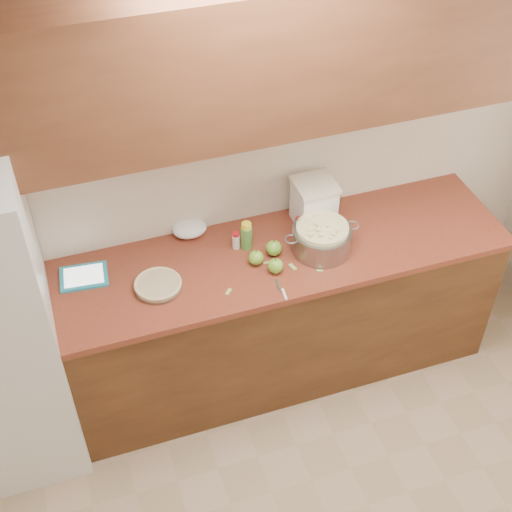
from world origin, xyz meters
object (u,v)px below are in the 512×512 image
object	(u,v)px
pie	(158,285)
flour_canister	(314,203)
tablet	(84,277)
colander	(322,238)

from	to	relation	value
pie	flour_canister	size ratio (longest dim) A/B	0.92
flour_canister	tablet	size ratio (longest dim) A/B	1.06
pie	colander	world-z (taller)	colander
colander	pie	bearing A→B (deg)	-179.35
colander	flour_canister	world-z (taller)	flour_canister
flour_canister	tablet	distance (m)	1.26
colander	tablet	xyz separation A→B (m)	(-1.22, 0.18, -0.07)
pie	colander	size ratio (longest dim) A/B	0.59
colander	flour_canister	bearing A→B (deg)	79.33
tablet	pie	bearing A→B (deg)	-23.86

